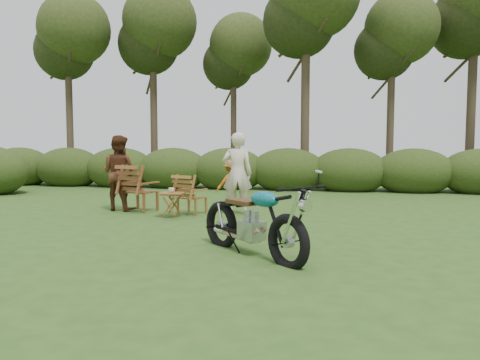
% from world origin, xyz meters
% --- Properties ---
extents(ground, '(80.00, 80.00, 0.00)m').
position_xyz_m(ground, '(0.00, 0.00, 0.00)').
color(ground, '#294918').
rests_on(ground, ground).
extents(tree_line, '(22.52, 11.62, 8.14)m').
position_xyz_m(tree_line, '(0.50, 9.74, 3.81)').
color(tree_line, '#3C2E20').
rests_on(tree_line, ground).
extents(motorcycle, '(2.12, 2.05, 1.22)m').
position_xyz_m(motorcycle, '(0.28, -0.17, 0.00)').
color(motorcycle, '#0EA6B9').
rests_on(motorcycle, ground).
extents(lawn_chair_right, '(0.76, 0.76, 0.87)m').
position_xyz_m(lawn_chair_right, '(-1.62, 3.27, 0.00)').
color(lawn_chair_right, brown).
rests_on(lawn_chair_right, ground).
extents(lawn_chair_left, '(0.91, 0.91, 1.06)m').
position_xyz_m(lawn_chair_left, '(-2.90, 3.47, 0.00)').
color(lawn_chair_left, '#612E18').
rests_on(lawn_chair_left, ground).
extents(side_table, '(0.52, 0.44, 0.53)m').
position_xyz_m(side_table, '(-1.88, 2.70, 0.26)').
color(side_table, brown).
rests_on(side_table, ground).
extents(cup, '(0.16, 0.16, 0.10)m').
position_xyz_m(cup, '(-1.90, 2.75, 0.58)').
color(cup, beige).
rests_on(cup, side_table).
extents(adult_a, '(0.72, 0.54, 1.80)m').
position_xyz_m(adult_a, '(-0.63, 3.45, 0.00)').
color(adult_a, beige).
rests_on(adult_a, ground).
extents(adult_b, '(0.96, 0.81, 1.74)m').
position_xyz_m(adult_b, '(-3.44, 3.50, 0.00)').
color(adult_b, '#4C2715').
rests_on(adult_b, ground).
extents(child, '(0.85, 0.72, 1.14)m').
position_xyz_m(child, '(-1.05, 4.79, 0.00)').
color(child, '#CD6413').
rests_on(child, ground).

